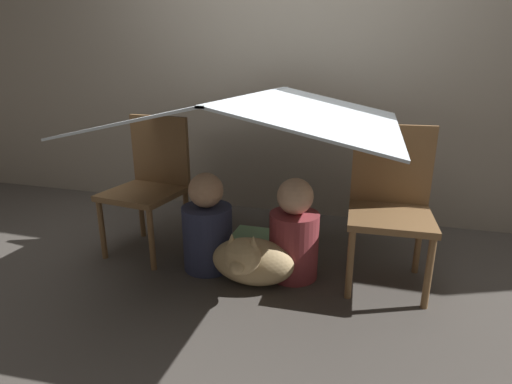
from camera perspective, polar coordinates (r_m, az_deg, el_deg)
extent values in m
plane|color=#47423D|center=(2.40, -0.99, -12.08)|extent=(8.80, 8.80, 0.00)
cube|color=gray|center=(3.24, 5.52, 18.57)|extent=(7.00, 0.05, 2.50)
cylinder|color=brown|center=(2.72, -21.13, -5.08)|extent=(0.04, 0.04, 0.39)
cylinder|color=brown|center=(2.48, -14.70, -6.64)|extent=(0.04, 0.04, 0.39)
cylinder|color=brown|center=(2.98, -16.06, -2.59)|extent=(0.04, 0.04, 0.39)
cylinder|color=brown|center=(2.77, -9.86, -3.75)|extent=(0.04, 0.04, 0.39)
cube|color=brown|center=(2.66, -15.81, -0.17)|extent=(0.49, 0.49, 0.04)
cube|color=brown|center=(2.76, -13.57, 5.87)|extent=(0.44, 0.08, 0.45)
cylinder|color=brown|center=(2.17, 13.28, -10.09)|extent=(0.04, 0.04, 0.39)
cylinder|color=brown|center=(2.21, 23.42, -10.66)|extent=(0.04, 0.04, 0.39)
cylinder|color=brown|center=(2.52, 13.50, -6.12)|extent=(0.04, 0.04, 0.39)
cylinder|color=brown|center=(2.55, 22.18, -6.68)|extent=(0.04, 0.04, 0.39)
cube|color=brown|center=(2.28, 18.61, -3.43)|extent=(0.46, 0.46, 0.04)
cube|color=brown|center=(2.40, 18.86, 3.74)|extent=(0.44, 0.05, 0.45)
cube|color=silver|center=(2.37, -8.99, 11.83)|extent=(0.76, 1.49, 0.17)
cube|color=silver|center=(2.16, 9.84, 11.26)|extent=(0.76, 1.49, 0.17)
cube|color=silver|center=(2.23, 0.00, 13.78)|extent=(0.04, 1.49, 0.01)
cylinder|color=#2D3351|center=(2.45, -6.91, -6.47)|extent=(0.30, 0.30, 0.39)
sphere|color=tan|center=(2.34, -7.17, 0.26)|extent=(0.21, 0.21, 0.21)
cylinder|color=maroon|center=(2.34, 5.41, -7.55)|extent=(0.29, 0.29, 0.39)
sphere|color=#D6A884|center=(2.23, 5.63, -0.60)|extent=(0.21, 0.21, 0.21)
ellipsoid|color=tan|center=(2.28, -0.47, -9.89)|extent=(0.47, 0.25, 0.27)
sphere|color=tan|center=(2.08, -1.92, -9.13)|extent=(0.19, 0.19, 0.19)
ellipsoid|color=tan|center=(2.01, -2.70, -10.67)|extent=(0.08, 0.10, 0.07)
cone|color=tan|center=(2.06, -3.47, -7.01)|extent=(0.07, 0.07, 0.09)
cone|color=tan|center=(2.03, -0.39, -7.40)|extent=(0.07, 0.07, 0.09)
cube|color=#7FB27F|center=(2.72, 0.33, -7.16)|extent=(0.36, 0.29, 0.10)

